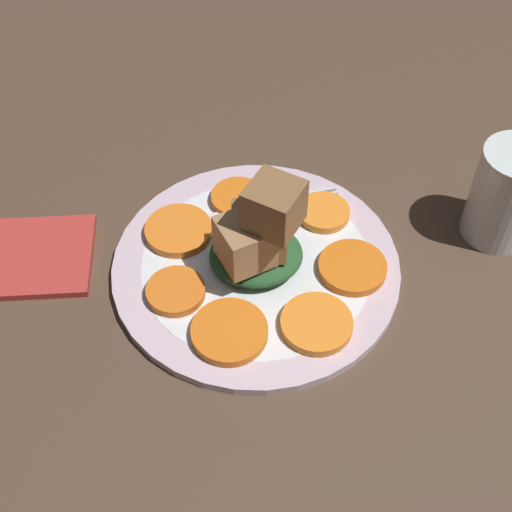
{
  "coord_description": "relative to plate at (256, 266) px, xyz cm",
  "views": [
    {
      "loc": [
        2.9,
        44.88,
        57.59
      ],
      "look_at": [
        0.0,
        0.0,
        4.1
      ],
      "focal_mm": 50.0,
      "sensor_mm": 36.0,
      "label": 1
    }
  ],
  "objects": [
    {
      "name": "fork",
      "position": [
        -1.27,
        -7.13,
        0.78
      ],
      "size": [
        17.64,
        4.85,
        0.4
      ],
      "rotation": [
        0.0,
        0.0,
        0.18
      ],
      "color": "silver",
      "rests_on": "plate"
    },
    {
      "name": "water_glass",
      "position": [
        -25.26,
        -3.7,
        4.78
      ],
      "size": [
        7.11,
        7.11,
        10.61
      ],
      "color": "silver",
      "rests_on": "table_slab"
    },
    {
      "name": "center_pile",
      "position": [
        -0.2,
        0.48,
        5.01
      ],
      "size": [
        9.23,
        8.62,
        11.53
      ],
      "color": "#235128",
      "rests_on": "plate"
    },
    {
      "name": "carrot_slice_5",
      "position": [
        2.97,
        8.35,
        1.02
      ],
      "size": [
        7.1,
        7.1,
        0.87
      ],
      "primitive_type": "cylinder",
      "color": "orange",
      "rests_on": "plate"
    },
    {
      "name": "carrot_slice_4",
      "position": [
        7.89,
        3.4,
        1.02
      ],
      "size": [
        5.68,
        5.68,
        0.87
      ],
      "primitive_type": "cylinder",
      "color": "orange",
      "rests_on": "plate"
    },
    {
      "name": "napkin",
      "position": [
        25.14,
        -2.79,
        -0.12
      ],
      "size": [
        17.26,
        10.36,
        0.8
      ],
      "color": "#B2332D",
      "rests_on": "table_slab"
    },
    {
      "name": "carrot_slice_0",
      "position": [
        -9.36,
        1.58,
        1.02
      ],
      "size": [
        6.72,
        6.72,
        0.87
      ],
      "primitive_type": "cylinder",
      "color": "orange",
      "rests_on": "plate"
    },
    {
      "name": "carrot_slice_2",
      "position": [
        1.39,
        -8.66,
        1.02
      ],
      "size": [
        5.72,
        5.72,
        0.87
      ],
      "primitive_type": "cylinder",
      "color": "orange",
      "rests_on": "plate"
    },
    {
      "name": "carrot_slice_6",
      "position": [
        -5.07,
        7.98,
        1.02
      ],
      "size": [
        6.72,
        6.72,
        0.87
      ],
      "primitive_type": "cylinder",
      "color": "orange",
      "rests_on": "plate"
    },
    {
      "name": "plate",
      "position": [
        0.0,
        0.0,
        0.0
      ],
      "size": [
        28.63,
        28.63,
        1.05
      ],
      "color": "silver",
      "rests_on": "table_slab"
    },
    {
      "name": "table_slab",
      "position": [
        0.0,
        0.0,
        -1.52
      ],
      "size": [
        120.0,
        120.0,
        2.0
      ],
      "primitive_type": "cube",
      "color": "#4C3828",
      "rests_on": "ground"
    },
    {
      "name": "carrot_slice_3",
      "position": [
        7.67,
        -4.41,
        1.02
      ],
      "size": [
        6.89,
        6.89,
        0.87
      ],
      "primitive_type": "cylinder",
      "color": "orange",
      "rests_on": "plate"
    },
    {
      "name": "carrot_slice_1",
      "position": [
        -7.5,
        -6.0,
        1.02
      ],
      "size": [
        5.44,
        5.44,
        0.87
      ],
      "primitive_type": "cylinder",
      "color": "orange",
      "rests_on": "plate"
    }
  ]
}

